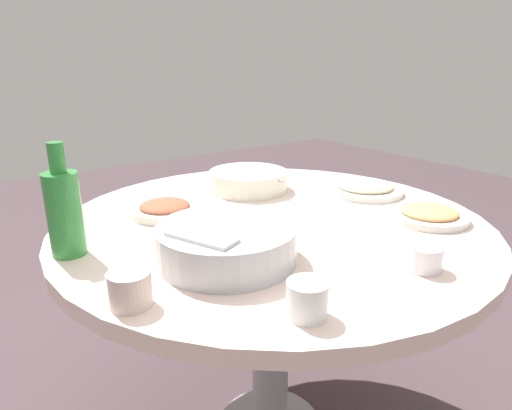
{
  "coord_description": "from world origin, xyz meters",
  "views": [
    {
      "loc": [
        0.71,
        0.91,
        1.17
      ],
      "look_at": [
        0.03,
        -0.03,
        0.79
      ],
      "focal_mm": 31.14,
      "sensor_mm": 36.0,
      "label": 1
    }
  ],
  "objects_px": {
    "rice_bowl": "(226,242)",
    "dish_stirfry": "(165,209)",
    "soup_bowl": "(248,181)",
    "dish_shrimp": "(429,214)",
    "tea_cup_far": "(307,299)",
    "green_bottle": "(64,211)",
    "dish_noodles": "(365,188)",
    "tea_cup_near": "(424,258)",
    "round_dining_table": "(272,253)",
    "tea_cup_side": "(130,289)"
  },
  "relations": [
    {
      "from": "tea_cup_near",
      "to": "tea_cup_side",
      "type": "bearing_deg",
      "value": -21.92
    },
    {
      "from": "soup_bowl",
      "to": "dish_shrimp",
      "type": "relative_size",
      "value": 1.34
    },
    {
      "from": "dish_stirfry",
      "to": "dish_noodles",
      "type": "bearing_deg",
      "value": 163.27
    },
    {
      "from": "rice_bowl",
      "to": "tea_cup_far",
      "type": "height_order",
      "value": "rice_bowl"
    },
    {
      "from": "round_dining_table",
      "to": "dish_stirfry",
      "type": "xyz_separation_m",
      "value": [
        0.23,
        -0.2,
        0.12
      ]
    },
    {
      "from": "rice_bowl",
      "to": "tea_cup_far",
      "type": "relative_size",
      "value": 4.22
    },
    {
      "from": "dish_shrimp",
      "to": "tea_cup_near",
      "type": "distance_m",
      "value": 0.32
    },
    {
      "from": "soup_bowl",
      "to": "dish_stirfry",
      "type": "height_order",
      "value": "soup_bowl"
    },
    {
      "from": "rice_bowl",
      "to": "dish_stirfry",
      "type": "height_order",
      "value": "rice_bowl"
    },
    {
      "from": "tea_cup_near",
      "to": "tea_cup_side",
      "type": "relative_size",
      "value": 0.95
    },
    {
      "from": "dish_stirfry",
      "to": "tea_cup_side",
      "type": "height_order",
      "value": "tea_cup_side"
    },
    {
      "from": "dish_noodles",
      "to": "green_bottle",
      "type": "height_order",
      "value": "green_bottle"
    },
    {
      "from": "dish_shrimp",
      "to": "green_bottle",
      "type": "relative_size",
      "value": 0.82
    },
    {
      "from": "soup_bowl",
      "to": "dish_noodles",
      "type": "bearing_deg",
      "value": 139.44
    },
    {
      "from": "dish_noodles",
      "to": "tea_cup_far",
      "type": "height_order",
      "value": "tea_cup_far"
    },
    {
      "from": "soup_bowl",
      "to": "dish_noodles",
      "type": "height_order",
      "value": "soup_bowl"
    },
    {
      "from": "dish_shrimp",
      "to": "green_bottle",
      "type": "xyz_separation_m",
      "value": [
        0.86,
        -0.34,
        0.09
      ]
    },
    {
      "from": "rice_bowl",
      "to": "dish_noodles",
      "type": "height_order",
      "value": "rice_bowl"
    },
    {
      "from": "rice_bowl",
      "to": "dish_shrimp",
      "type": "height_order",
      "value": "rice_bowl"
    },
    {
      "from": "soup_bowl",
      "to": "green_bottle",
      "type": "height_order",
      "value": "green_bottle"
    },
    {
      "from": "tea_cup_side",
      "to": "green_bottle",
      "type": "bearing_deg",
      "value": -83.74
    },
    {
      "from": "rice_bowl",
      "to": "tea_cup_far",
      "type": "distance_m",
      "value": 0.27
    },
    {
      "from": "tea_cup_side",
      "to": "round_dining_table",
      "type": "bearing_deg",
      "value": -156.5
    },
    {
      "from": "rice_bowl",
      "to": "green_bottle",
      "type": "bearing_deg",
      "value": -41.14
    },
    {
      "from": "soup_bowl",
      "to": "tea_cup_side",
      "type": "bearing_deg",
      "value": 39.08
    },
    {
      "from": "dish_noodles",
      "to": "green_bottle",
      "type": "relative_size",
      "value": 0.94
    },
    {
      "from": "rice_bowl",
      "to": "dish_noodles",
      "type": "xyz_separation_m",
      "value": [
        -0.64,
        -0.17,
        -0.03
      ]
    },
    {
      "from": "soup_bowl",
      "to": "round_dining_table",
      "type": "bearing_deg",
      "value": 68.6
    },
    {
      "from": "dish_shrimp",
      "to": "dish_noodles",
      "type": "bearing_deg",
      "value": -101.7
    },
    {
      "from": "tea_cup_near",
      "to": "dish_noodles",
      "type": "bearing_deg",
      "value": -126.51
    },
    {
      "from": "dish_shrimp",
      "to": "tea_cup_near",
      "type": "height_order",
      "value": "tea_cup_near"
    },
    {
      "from": "soup_bowl",
      "to": "tea_cup_side",
      "type": "distance_m",
      "value": 0.76
    },
    {
      "from": "dish_noodles",
      "to": "round_dining_table",
      "type": "bearing_deg",
      "value": 2.29
    },
    {
      "from": "dish_shrimp",
      "to": "tea_cup_far",
      "type": "relative_size",
      "value": 2.88
    },
    {
      "from": "soup_bowl",
      "to": "green_bottle",
      "type": "relative_size",
      "value": 1.1
    },
    {
      "from": "rice_bowl",
      "to": "green_bottle",
      "type": "relative_size",
      "value": 1.2
    },
    {
      "from": "soup_bowl",
      "to": "tea_cup_near",
      "type": "distance_m",
      "value": 0.7
    },
    {
      "from": "round_dining_table",
      "to": "tea_cup_near",
      "type": "relative_size",
      "value": 16.02
    },
    {
      "from": "rice_bowl",
      "to": "dish_stirfry",
      "type": "bearing_deg",
      "value": -92.82
    },
    {
      "from": "rice_bowl",
      "to": "green_bottle",
      "type": "distance_m",
      "value": 0.37
    },
    {
      "from": "tea_cup_far",
      "to": "dish_shrimp",
      "type": "bearing_deg",
      "value": -164.72
    },
    {
      "from": "soup_bowl",
      "to": "tea_cup_near",
      "type": "relative_size",
      "value": 3.84
    },
    {
      "from": "tea_cup_near",
      "to": "tea_cup_far",
      "type": "bearing_deg",
      "value": -1.95
    },
    {
      "from": "dish_shrimp",
      "to": "rice_bowl",
      "type": "bearing_deg",
      "value": -10.31
    },
    {
      "from": "rice_bowl",
      "to": "dish_stirfry",
      "type": "distance_m",
      "value": 0.36
    },
    {
      "from": "rice_bowl",
      "to": "dish_stirfry",
      "type": "relative_size",
      "value": 1.6
    },
    {
      "from": "soup_bowl",
      "to": "dish_stirfry",
      "type": "distance_m",
      "value": 0.34
    },
    {
      "from": "soup_bowl",
      "to": "dish_shrimp",
      "type": "height_order",
      "value": "soup_bowl"
    },
    {
      "from": "round_dining_table",
      "to": "dish_noodles",
      "type": "height_order",
      "value": "dish_noodles"
    },
    {
      "from": "dish_noodles",
      "to": "tea_cup_side",
      "type": "distance_m",
      "value": 0.91
    }
  ]
}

